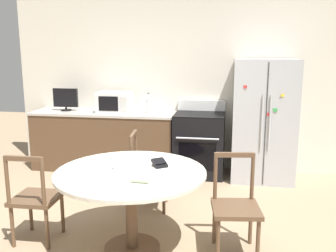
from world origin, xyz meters
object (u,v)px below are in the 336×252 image
at_px(counter_bottle, 149,106).
at_px(dining_chair_far, 148,172).
at_px(microwave, 115,102).
at_px(candle_glass, 118,165).
at_px(refrigerator, 264,120).
at_px(wallet, 159,164).
at_px(countertop_tv, 66,99).
at_px(dining_chair_left, 35,199).
at_px(dining_chair_right, 235,207).
at_px(oven_range, 199,144).

distance_m(counter_bottle, dining_chair_far, 1.47).
xyz_separation_m(microwave, candle_glass, (0.74, -2.26, -0.25)).
relative_size(refrigerator, wallet, 9.87).
xyz_separation_m(microwave, countertop_tv, (-0.80, 0.00, 0.03)).
distance_m(counter_bottle, dining_chair_left, 2.42).
xyz_separation_m(refrigerator, counter_bottle, (-1.67, 0.04, 0.16)).
height_order(dining_chair_right, candle_glass, dining_chair_right).
height_order(microwave, candle_glass, microwave).
relative_size(refrigerator, candle_glass, 18.78).
bearing_deg(refrigerator, microwave, 178.20).
height_order(counter_bottle, dining_chair_right, counter_bottle).
bearing_deg(dining_chair_left, oven_range, 57.21).
height_order(dining_chair_left, candle_glass, dining_chair_left).
xyz_separation_m(oven_range, wallet, (-0.19, -2.08, 0.32)).
bearing_deg(refrigerator, counter_bottle, 178.68).
height_order(counter_bottle, dining_chair_left, counter_bottle).
distance_m(refrigerator, dining_chair_left, 3.21).
height_order(oven_range, countertop_tv, countertop_tv).
xyz_separation_m(counter_bottle, dining_chair_right, (1.28, -2.14, -0.58)).
bearing_deg(refrigerator, countertop_tv, 178.62).
xyz_separation_m(dining_chair_left, wallet, (1.18, 0.18, 0.36)).
height_order(dining_chair_far, candle_glass, dining_chair_far).
bearing_deg(dining_chair_far, dining_chair_right, 44.48).
distance_m(counter_bottle, dining_chair_right, 2.56).
bearing_deg(counter_bottle, oven_range, -0.31).
bearing_deg(wallet, dining_chair_left, -171.22).
bearing_deg(dining_chair_right, candle_glass, -3.19).
relative_size(oven_range, dining_chair_right, 1.20).
bearing_deg(counter_bottle, microwave, 176.67).
bearing_deg(candle_glass, refrigerator, 56.47).
bearing_deg(oven_range, countertop_tv, 178.96).
bearing_deg(dining_chair_far, counter_bottle, -174.00).
xyz_separation_m(microwave, dining_chair_far, (0.81, -1.35, -0.62)).
height_order(countertop_tv, counter_bottle, countertop_tv).
bearing_deg(wallet, oven_range, 84.69).
height_order(counter_bottle, dining_chair_far, counter_bottle).
distance_m(dining_chair_right, candle_glass, 1.13).
bearing_deg(refrigerator, oven_range, 177.83).
distance_m(refrigerator, countertop_tv, 3.00).
xyz_separation_m(counter_bottle, candle_glass, (0.21, -2.23, -0.22)).
height_order(refrigerator, candle_glass, refrigerator).
distance_m(oven_range, microwave, 1.42).
height_order(oven_range, dining_chair_far, oven_range).
bearing_deg(countertop_tv, counter_bottle, -1.46).
bearing_deg(oven_range, microwave, 178.46).
relative_size(microwave, wallet, 2.95).
height_order(refrigerator, countertop_tv, refrigerator).
bearing_deg(wallet, countertop_tv, 131.74).
bearing_deg(microwave, oven_range, -1.54).
bearing_deg(countertop_tv, microwave, -0.22).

